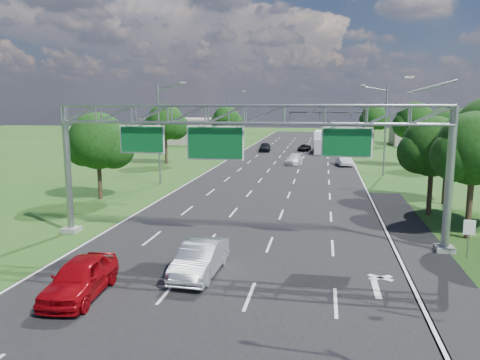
% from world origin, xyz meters
% --- Properties ---
extents(ground, '(220.00, 220.00, 0.00)m').
position_xyz_m(ground, '(0.00, 30.00, 0.00)').
color(ground, '#1D4F17').
rests_on(ground, ground).
extents(road, '(18.00, 180.00, 0.02)m').
position_xyz_m(road, '(0.00, 30.00, 0.00)').
color(road, black).
rests_on(road, ground).
extents(road_flare, '(3.00, 30.00, 0.02)m').
position_xyz_m(road_flare, '(10.20, 14.00, 0.00)').
color(road_flare, black).
rests_on(road_flare, ground).
extents(sign_gantry, '(23.50, 1.00, 9.56)m').
position_xyz_m(sign_gantry, '(0.33, 12.00, 6.89)').
color(sign_gantry, gray).
rests_on(sign_gantry, ground).
extents(regulatory_sign, '(0.60, 0.08, 2.10)m').
position_xyz_m(regulatory_sign, '(12.40, 10.98, 1.51)').
color(regulatory_sign, gray).
rests_on(regulatory_sign, ground).
extents(traffic_signal, '(12.21, 0.24, 7.00)m').
position_xyz_m(traffic_signal, '(7.48, 65.00, 5.17)').
color(traffic_signal, black).
rests_on(traffic_signal, ground).
extents(streetlight_l_near, '(2.97, 0.22, 10.16)m').
position_xyz_m(streetlight_l_near, '(-11.30, 30.00, 5.58)').
color(streetlight_l_near, gray).
rests_on(streetlight_l_near, ground).
extents(streetlight_l_far, '(2.97, 0.22, 10.16)m').
position_xyz_m(streetlight_l_far, '(-11.30, 65.00, 5.58)').
color(streetlight_l_far, gray).
rests_on(streetlight_l_far, ground).
extents(streetlight_r_mid, '(2.97, 0.22, 10.16)m').
position_xyz_m(streetlight_r_mid, '(11.30, 40.00, 5.58)').
color(streetlight_r_mid, gray).
rests_on(streetlight_r_mid, ground).
extents(tree_cluster_right, '(9.91, 14.60, 8.68)m').
position_xyz_m(tree_cluster_right, '(14.80, 19.19, 5.31)').
color(tree_cluster_right, '#2D2116').
rests_on(tree_cluster_right, ground).
extents(tree_verge_la, '(5.76, 4.80, 7.40)m').
position_xyz_m(tree_verge_la, '(-13.92, 22.04, 4.76)').
color(tree_verge_la, '#2D2116').
rests_on(tree_verge_la, ground).
extents(tree_verge_lb, '(5.76, 4.80, 8.06)m').
position_xyz_m(tree_verge_lb, '(-15.92, 45.04, 5.41)').
color(tree_verge_lb, '#2D2116').
rests_on(tree_verge_lb, ground).
extents(tree_verge_lc, '(5.76, 4.80, 7.62)m').
position_xyz_m(tree_verge_lc, '(-12.92, 70.04, 4.98)').
color(tree_verge_lc, '#2D2116').
rests_on(tree_verge_lc, ground).
extents(tree_verge_rd, '(5.76, 4.80, 8.28)m').
position_xyz_m(tree_verge_rd, '(16.08, 48.04, 5.63)').
color(tree_verge_rd, '#2D2116').
rests_on(tree_verge_rd, ground).
extents(tree_verge_re, '(5.76, 4.80, 7.84)m').
position_xyz_m(tree_verge_re, '(14.08, 78.04, 5.20)').
color(tree_verge_re, '#2D2116').
rests_on(tree_verge_re, ground).
extents(building_left, '(14.00, 10.00, 5.00)m').
position_xyz_m(building_left, '(-22.00, 78.00, 2.50)').
color(building_left, '#AA9D8F').
rests_on(building_left, ground).
extents(building_right, '(12.00, 9.00, 4.00)m').
position_xyz_m(building_right, '(24.00, 82.00, 2.00)').
color(building_right, '#AA9D8F').
rests_on(building_right, ground).
extents(red_coupe, '(2.31, 5.00, 1.66)m').
position_xyz_m(red_coupe, '(-5.29, 2.79, 0.83)').
color(red_coupe, '#A4070E').
rests_on(red_coupe, ground).
extents(silver_sedan, '(1.91, 4.96, 1.61)m').
position_xyz_m(silver_sedan, '(-0.94, 6.16, 0.81)').
color(silver_sedan, silver).
rests_on(silver_sedan, ground).
extents(car_queue_a, '(2.32, 4.64, 1.29)m').
position_xyz_m(car_queue_a, '(0.88, 47.92, 0.65)').
color(car_queue_a, white).
rests_on(car_queue_a, ground).
extents(car_queue_b, '(2.28, 4.10, 1.09)m').
position_xyz_m(car_queue_b, '(1.47, 65.97, 0.54)').
color(car_queue_b, black).
rests_on(car_queue_b, ground).
extents(car_queue_c, '(1.98, 4.50, 1.51)m').
position_xyz_m(car_queue_c, '(-5.03, 63.72, 0.75)').
color(car_queue_c, black).
rests_on(car_queue_c, ground).
extents(car_queue_d, '(2.16, 4.76, 1.51)m').
position_xyz_m(car_queue_d, '(7.45, 47.92, 0.76)').
color(car_queue_d, silver).
rests_on(car_queue_d, ground).
extents(box_truck, '(2.87, 9.18, 3.45)m').
position_xyz_m(box_truck, '(4.56, 64.91, 1.65)').
color(box_truck, white).
rests_on(box_truck, ground).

